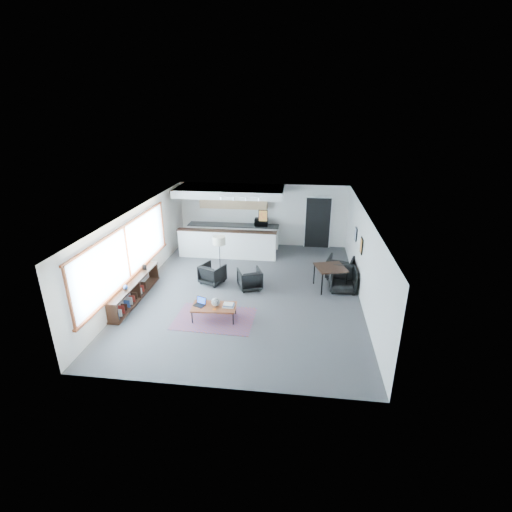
# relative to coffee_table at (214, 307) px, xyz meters

# --- Properties ---
(room) EXTENTS (7.02, 9.02, 2.62)m
(room) POSITION_rel_coffee_table_xyz_m (0.67, 1.81, 0.93)
(room) COLOR #4A4A4D
(room) RESTS_ON ground
(window) EXTENTS (0.10, 5.95, 1.66)m
(window) POSITION_rel_coffee_table_xyz_m (-2.79, 0.91, 1.09)
(window) COLOR #8CBFFF
(window) RESTS_ON room
(console) EXTENTS (0.35, 3.00, 0.80)m
(console) POSITION_rel_coffee_table_xyz_m (-2.63, 0.76, -0.04)
(console) COLOR black
(console) RESTS_ON floor
(kitchenette) EXTENTS (4.20, 1.96, 2.60)m
(kitchenette) POSITION_rel_coffee_table_xyz_m (-0.53, 5.52, 1.01)
(kitchenette) COLOR white
(kitchenette) RESTS_ON floor
(doorway) EXTENTS (1.10, 0.12, 2.15)m
(doorway) POSITION_rel_coffee_table_xyz_m (2.97, 6.23, 0.71)
(doorway) COLOR black
(doorway) RESTS_ON room
(track_light) EXTENTS (1.60, 0.07, 0.15)m
(track_light) POSITION_rel_coffee_table_xyz_m (0.08, 4.01, 2.16)
(track_light) COLOR silver
(track_light) RESTS_ON room
(wall_art_lower) EXTENTS (0.03, 0.38, 0.48)m
(wall_art_lower) POSITION_rel_coffee_table_xyz_m (4.14, 2.21, 1.18)
(wall_art_lower) COLOR black
(wall_art_lower) RESTS_ON room
(wall_art_upper) EXTENTS (0.03, 0.34, 0.44)m
(wall_art_upper) POSITION_rel_coffee_table_xyz_m (4.14, 3.51, 1.13)
(wall_art_upper) COLOR black
(wall_art_upper) RESTS_ON room
(kilim_rug) EXTENTS (2.22, 1.55, 0.01)m
(kilim_rug) POSITION_rel_coffee_table_xyz_m (0.00, 0.00, -0.36)
(kilim_rug) COLOR #64394E
(kilim_rug) RESTS_ON floor
(coffee_table) EXTENTS (1.25, 0.73, 0.40)m
(coffee_table) POSITION_rel_coffee_table_xyz_m (0.00, 0.00, 0.00)
(coffee_table) COLOR brown
(coffee_table) RESTS_ON floor
(laptop) EXTENTS (0.37, 0.34, 0.21)m
(laptop) POSITION_rel_coffee_table_xyz_m (-0.39, 0.03, 0.09)
(laptop) COLOR black
(laptop) RESTS_ON coffee_table
(ceramic_pot) EXTENTS (0.24, 0.24, 0.24)m
(ceramic_pot) POSITION_rel_coffee_table_xyz_m (0.04, 0.02, 0.15)
(ceramic_pot) COLOR gray
(ceramic_pot) RESTS_ON coffee_table
(book_stack) EXTENTS (0.32, 0.25, 0.10)m
(book_stack) POSITION_rel_coffee_table_xyz_m (0.40, 0.03, 0.07)
(book_stack) COLOR silver
(book_stack) RESTS_ON coffee_table
(coaster) EXTENTS (0.11, 0.11, 0.01)m
(coaster) POSITION_rel_coffee_table_xyz_m (0.05, -0.17, 0.03)
(coaster) COLOR #E5590C
(coaster) RESTS_ON coffee_table
(armchair_left) EXTENTS (0.91, 0.89, 0.73)m
(armchair_left) POSITION_rel_coffee_table_xyz_m (-0.58, 2.25, -0.00)
(armchair_left) COLOR black
(armchair_left) RESTS_ON floor
(armchair_right) EXTENTS (0.90, 0.88, 0.73)m
(armchair_right) POSITION_rel_coffee_table_xyz_m (0.71, 1.99, -0.00)
(armchair_right) COLOR black
(armchair_right) RESTS_ON floor
(floor_lamp) EXTENTS (0.54, 0.54, 1.50)m
(floor_lamp) POSITION_rel_coffee_table_xyz_m (-0.41, 2.71, 0.93)
(floor_lamp) COLOR black
(floor_lamp) RESTS_ON floor
(dining_table) EXTENTS (1.11, 1.11, 0.75)m
(dining_table) POSITION_rel_coffee_table_xyz_m (3.28, 2.31, 0.32)
(dining_table) COLOR black
(dining_table) RESTS_ON floor
(dining_chair_near) EXTENTS (0.70, 0.66, 0.72)m
(dining_chair_near) POSITION_rel_coffee_table_xyz_m (3.67, 2.22, -0.01)
(dining_chair_near) COLOR black
(dining_chair_near) RESTS_ON floor
(dining_chair_far) EXTENTS (0.85, 0.82, 0.72)m
(dining_chair_far) POSITION_rel_coffee_table_xyz_m (3.67, 3.16, -0.01)
(dining_chair_far) COLOR black
(dining_chair_far) RESTS_ON floor
(microwave) EXTENTS (0.55, 0.31, 0.37)m
(microwave) POSITION_rel_coffee_table_xyz_m (0.65, 5.96, 0.75)
(microwave) COLOR black
(microwave) RESTS_ON kitchenette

